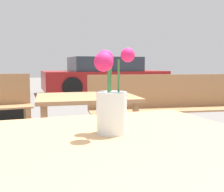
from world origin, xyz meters
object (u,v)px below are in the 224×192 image
(table_back, at_px, (87,110))
(parked_car, at_px, (104,76))
(flower_vase, at_px, (111,104))
(table_front, at_px, (117,169))
(bench_near, at_px, (167,106))

(table_back, distance_m, parked_car, 7.04)
(flower_vase, bearing_deg, parked_car, 76.29)
(flower_vase, xyz_separation_m, parked_car, (2.00, 8.21, -0.27))
(flower_vase, height_order, table_back, flower_vase)
(table_front, distance_m, flower_vase, 0.21)
(table_front, height_order, table_back, table_front)
(bench_near, height_order, table_back, bench_near)
(table_front, bearing_deg, flower_vase, 90.51)
(flower_vase, height_order, bench_near, flower_vase)
(table_front, bearing_deg, table_back, 83.45)
(bench_near, bearing_deg, flower_vase, -120.81)
(bench_near, distance_m, table_back, 1.34)
(table_front, height_order, parked_car, parked_car)
(bench_near, height_order, parked_car, parked_car)
(table_front, bearing_deg, bench_near, 59.92)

